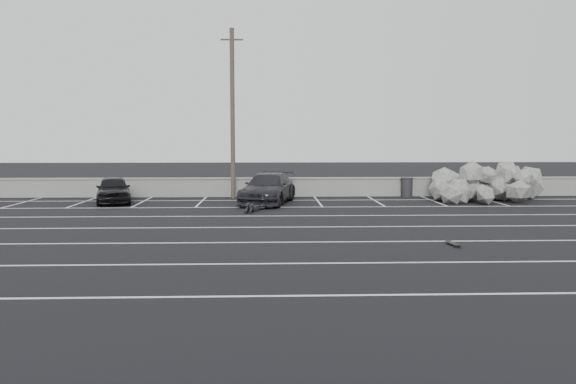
{
  "coord_description": "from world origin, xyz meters",
  "views": [
    {
      "loc": [
        1.45,
        -17.22,
        3.21
      ],
      "look_at": [
        2.26,
        6.06,
        1.0
      ],
      "focal_mm": 35.0,
      "sensor_mm": 36.0,
      "label": 1
    }
  ],
  "objects_px": {
    "car_right": "(268,188)",
    "utility_pole": "(233,113)",
    "car_left": "(113,189)",
    "skateboard": "(453,244)",
    "trash_bin": "(407,187)",
    "person": "(254,206)",
    "riprap_pile": "(482,188)"
  },
  "relations": [
    {
      "from": "car_left",
      "to": "car_right",
      "type": "height_order",
      "value": "car_right"
    },
    {
      "from": "car_left",
      "to": "person",
      "type": "xyz_separation_m",
      "value": [
        7.15,
        -3.36,
        -0.47
      ]
    },
    {
      "from": "utility_pole",
      "to": "skateboard",
      "type": "distance_m",
      "value": 16.47
    },
    {
      "from": "riprap_pile",
      "to": "skateboard",
      "type": "distance_m",
      "value": 13.94
    },
    {
      "from": "car_right",
      "to": "utility_pole",
      "type": "distance_m",
      "value": 4.98
    },
    {
      "from": "person",
      "to": "car_left",
      "type": "bearing_deg",
      "value": 168.86
    },
    {
      "from": "car_left",
      "to": "skateboard",
      "type": "relative_size",
      "value": 5.8
    },
    {
      "from": "car_left",
      "to": "trash_bin",
      "type": "height_order",
      "value": "car_left"
    },
    {
      "from": "skateboard",
      "to": "car_right",
      "type": "bearing_deg",
      "value": 107.49
    },
    {
      "from": "person",
      "to": "utility_pole",
      "type": "bearing_deg",
      "value": 117.18
    },
    {
      "from": "car_left",
      "to": "utility_pole",
      "type": "distance_m",
      "value": 7.36
    },
    {
      "from": "car_left",
      "to": "trash_bin",
      "type": "distance_m",
      "value": 15.7
    },
    {
      "from": "utility_pole",
      "to": "riprap_pile",
      "type": "bearing_deg",
      "value": -5.49
    },
    {
      "from": "trash_bin",
      "to": "skateboard",
      "type": "relative_size",
      "value": 1.55
    },
    {
      "from": "car_right",
      "to": "trash_bin",
      "type": "relative_size",
      "value": 4.84
    },
    {
      "from": "utility_pole",
      "to": "trash_bin",
      "type": "height_order",
      "value": "utility_pole"
    },
    {
      "from": "utility_pole",
      "to": "trash_bin",
      "type": "bearing_deg",
      "value": 2.38
    },
    {
      "from": "car_right",
      "to": "riprap_pile",
      "type": "height_order",
      "value": "riprap_pile"
    },
    {
      "from": "skateboard",
      "to": "car_left",
      "type": "bearing_deg",
      "value": 129.79
    },
    {
      "from": "skateboard",
      "to": "utility_pole",
      "type": "bearing_deg",
      "value": 109.61
    },
    {
      "from": "car_left",
      "to": "utility_pole",
      "type": "xyz_separation_m",
      "value": [
        5.88,
        2.08,
        3.91
      ]
    },
    {
      "from": "car_right",
      "to": "trash_bin",
      "type": "bearing_deg",
      "value": 34.16
    },
    {
      "from": "car_right",
      "to": "skateboard",
      "type": "relative_size",
      "value": 7.5
    },
    {
      "from": "car_left",
      "to": "riprap_pile",
      "type": "xyz_separation_m",
      "value": [
        19.11,
        0.81,
        -0.04
      ]
    },
    {
      "from": "person",
      "to": "riprap_pile",
      "type": "bearing_deg",
      "value": 33.22
    },
    {
      "from": "car_right",
      "to": "trash_bin",
      "type": "xyz_separation_m",
      "value": [
        7.72,
        2.94,
        -0.21
      ]
    },
    {
      "from": "car_right",
      "to": "skateboard",
      "type": "xyz_separation_m",
      "value": [
        5.59,
        -11.42,
        -0.69
      ]
    },
    {
      "from": "car_left",
      "to": "car_right",
      "type": "xyz_separation_m",
      "value": [
        7.77,
        -0.46,
        0.07
      ]
    },
    {
      "from": "utility_pole",
      "to": "skateboard",
      "type": "xyz_separation_m",
      "value": [
        7.48,
        -13.96,
        -4.52
      ]
    },
    {
      "from": "car_left",
      "to": "skateboard",
      "type": "bearing_deg",
      "value": -56.81
    },
    {
      "from": "riprap_pile",
      "to": "trash_bin",
      "type": "bearing_deg",
      "value": 155.15
    },
    {
      "from": "person",
      "to": "skateboard",
      "type": "xyz_separation_m",
      "value": [
        6.21,
        -8.52,
        -0.15
      ]
    }
  ]
}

